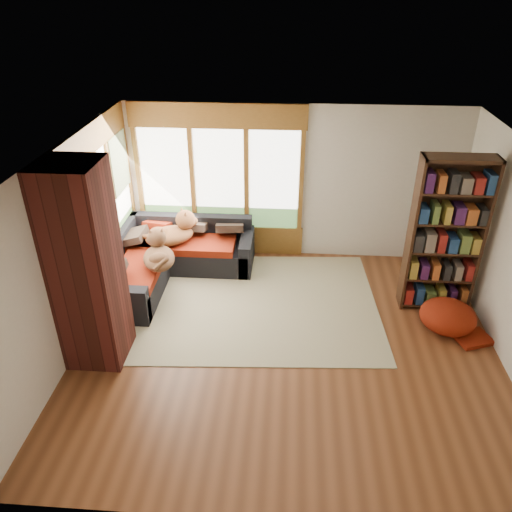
% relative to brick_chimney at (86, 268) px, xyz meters
% --- Properties ---
extents(floor, '(5.50, 5.50, 0.00)m').
position_rel_brick_chimney_xyz_m(floor, '(2.40, 0.35, -1.30)').
color(floor, '#5B3019').
rests_on(floor, ground).
extents(ceiling, '(5.50, 5.50, 0.00)m').
position_rel_brick_chimney_xyz_m(ceiling, '(2.40, 0.35, 1.30)').
color(ceiling, white).
extents(wall_back, '(5.50, 0.04, 2.60)m').
position_rel_brick_chimney_xyz_m(wall_back, '(2.40, 2.85, 0.00)').
color(wall_back, silver).
rests_on(wall_back, ground).
extents(wall_front, '(5.50, 0.04, 2.60)m').
position_rel_brick_chimney_xyz_m(wall_front, '(2.40, -2.15, 0.00)').
color(wall_front, silver).
rests_on(wall_front, ground).
extents(wall_left, '(0.04, 5.00, 2.60)m').
position_rel_brick_chimney_xyz_m(wall_left, '(-0.35, 0.35, 0.00)').
color(wall_left, silver).
rests_on(wall_left, ground).
extents(windows_back, '(2.82, 0.10, 1.90)m').
position_rel_brick_chimney_xyz_m(windows_back, '(1.20, 2.82, 0.05)').
color(windows_back, brown).
rests_on(windows_back, wall_back).
extents(windows_left, '(0.10, 2.62, 1.90)m').
position_rel_brick_chimney_xyz_m(windows_left, '(-0.32, 1.55, 0.05)').
color(windows_left, brown).
rests_on(windows_left, wall_left).
extents(roller_blind, '(0.03, 0.72, 0.90)m').
position_rel_brick_chimney_xyz_m(roller_blind, '(-0.29, 2.38, 0.45)').
color(roller_blind, gray).
rests_on(roller_blind, wall_left).
extents(brick_chimney, '(0.70, 0.70, 2.60)m').
position_rel_brick_chimney_xyz_m(brick_chimney, '(0.00, 0.00, 0.00)').
color(brick_chimney, '#471914').
rests_on(brick_chimney, ground).
extents(sectional_sofa, '(2.20, 2.20, 0.80)m').
position_rel_brick_chimney_xyz_m(sectional_sofa, '(0.45, 2.05, -1.00)').
color(sectional_sofa, black).
rests_on(sectional_sofa, ground).
extents(area_rug, '(3.81, 3.00, 0.01)m').
position_rel_brick_chimney_xyz_m(area_rug, '(1.89, 1.25, -1.29)').
color(area_rug, beige).
rests_on(area_rug, ground).
extents(bookshelf, '(0.98, 0.33, 2.30)m').
position_rel_brick_chimney_xyz_m(bookshelf, '(4.54, 1.42, -0.15)').
color(bookshelf, '#361E12').
rests_on(bookshelf, ground).
extents(pouf, '(1.01, 1.01, 0.41)m').
position_rel_brick_chimney_xyz_m(pouf, '(4.60, 0.85, -1.08)').
color(pouf, maroon).
rests_on(pouf, area_rug).
extents(dog_tan, '(0.93, 0.83, 0.45)m').
position_rel_brick_chimney_xyz_m(dog_tan, '(0.53, 2.14, -0.53)').
color(dog_tan, brown).
rests_on(dog_tan, sectional_sofa).
extents(dog_brindle, '(0.65, 0.84, 0.41)m').
position_rel_brick_chimney_xyz_m(dog_brindle, '(0.45, 1.46, -0.56)').
color(dog_brindle, '#412719').
rests_on(dog_brindle, sectional_sofa).
extents(throw_pillows, '(1.98, 1.68, 0.45)m').
position_rel_brick_chimney_xyz_m(throw_pillows, '(0.48, 2.20, -0.53)').
color(throw_pillows, '#2F231B').
rests_on(throw_pillows, sectional_sofa).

